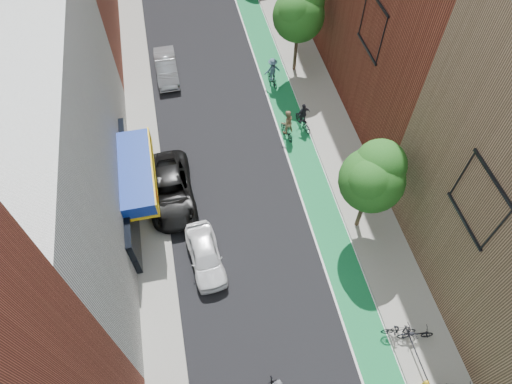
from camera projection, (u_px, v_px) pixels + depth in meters
bike_lane at (267, 56)px, 35.34m from camera, size 2.00×68.00×0.01m
sidewalk_left at (137, 74)px, 34.06m from camera, size 2.00×68.00×0.15m
sidewalk_right at (298, 51)px, 35.59m from camera, size 3.00×68.00×0.15m
building_left_white at (21, 153)px, 21.81m from camera, size 8.00×20.00×12.00m
tree_near at (373, 176)px, 22.69m from camera, size 3.40×3.36×6.42m
tree_mid at (299, 12)px, 30.44m from camera, size 3.55×3.53×6.74m
parked_car_white at (205, 255)px, 24.54m from camera, size 2.02×4.28×1.41m
parked_car_black at (171, 190)px, 26.98m from camera, size 2.70×5.71×1.58m
parked_car_silver at (166, 67)px, 33.51m from camera, size 1.51×4.32×1.42m
cyclist_lane_near at (287, 126)px, 29.78m from camera, size 1.00×1.73×2.16m
cyclist_lane_mid at (303, 119)px, 30.43m from camera, size 1.11×1.98×1.99m
cyclist_lane_far at (272, 73)px, 32.74m from camera, size 1.28×1.75×2.17m
parked_bike_near at (416, 334)px, 22.16m from camera, size 1.85×0.89×0.93m
parked_bike_mid at (399, 330)px, 22.22m from camera, size 1.78×0.83×1.03m
fire_hydrant at (425, 384)px, 20.91m from camera, size 0.24×0.24×0.70m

